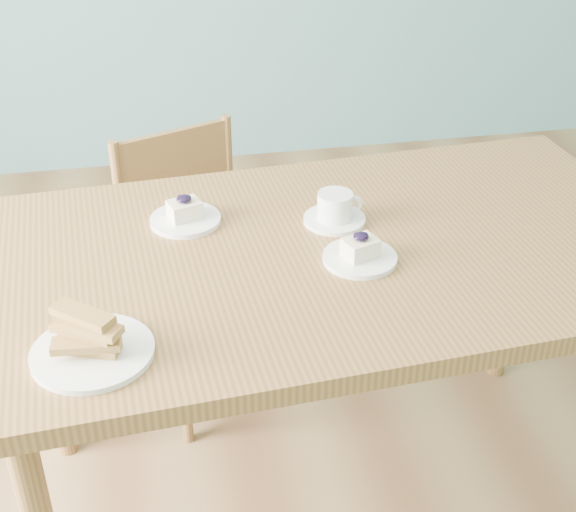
{
  "coord_description": "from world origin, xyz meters",
  "views": [
    {
      "loc": [
        -0.41,
        -1.35,
        1.77
      ],
      "look_at": [
        -0.11,
        0.22,
        0.78
      ],
      "focal_mm": 50.0,
      "sensor_mm": 36.0,
      "label": 1
    }
  ],
  "objects_px": {
    "biscotti_plate": "(91,343)",
    "dining_table": "(339,275)",
    "cheesecake_plate_near": "(360,254)",
    "cheesecake_plate_far": "(185,215)",
    "dining_chair": "(200,272)",
    "coffee_cup": "(335,210)"
  },
  "relations": [
    {
      "from": "cheesecake_plate_near",
      "to": "cheesecake_plate_far",
      "type": "relative_size",
      "value": 0.98
    },
    {
      "from": "dining_table",
      "to": "coffee_cup",
      "type": "xyz_separation_m",
      "value": [
        0.02,
        0.11,
        0.11
      ]
    },
    {
      "from": "biscotti_plate",
      "to": "cheesecake_plate_near",
      "type": "bearing_deg",
      "value": 21.51
    },
    {
      "from": "cheesecake_plate_near",
      "to": "biscotti_plate",
      "type": "bearing_deg",
      "value": -158.49
    },
    {
      "from": "dining_chair",
      "to": "cheesecake_plate_near",
      "type": "bearing_deg",
      "value": -84.7
    },
    {
      "from": "dining_table",
      "to": "biscotti_plate",
      "type": "relative_size",
      "value": 7.01
    },
    {
      "from": "dining_table",
      "to": "dining_chair",
      "type": "height_order",
      "value": "dining_chair"
    },
    {
      "from": "cheesecake_plate_near",
      "to": "dining_table",
      "type": "bearing_deg",
      "value": 109.65
    },
    {
      "from": "dining_chair",
      "to": "cheesecake_plate_near",
      "type": "height_order",
      "value": "cheesecake_plate_near"
    },
    {
      "from": "dining_table",
      "to": "cheesecake_plate_far",
      "type": "distance_m",
      "value": 0.39
    },
    {
      "from": "dining_table",
      "to": "biscotti_plate",
      "type": "bearing_deg",
      "value": -155.15
    },
    {
      "from": "cheesecake_plate_far",
      "to": "coffee_cup",
      "type": "bearing_deg",
      "value": -10.33
    },
    {
      "from": "dining_chair",
      "to": "biscotti_plate",
      "type": "bearing_deg",
      "value": -128.55
    },
    {
      "from": "biscotti_plate",
      "to": "dining_table",
      "type": "bearing_deg",
      "value": 28.8
    },
    {
      "from": "coffee_cup",
      "to": "biscotti_plate",
      "type": "bearing_deg",
      "value": -142.27
    },
    {
      "from": "cheesecake_plate_near",
      "to": "dining_chair",
      "type": "bearing_deg",
      "value": 116.82
    },
    {
      "from": "coffee_cup",
      "to": "biscotti_plate",
      "type": "relative_size",
      "value": 0.65
    },
    {
      "from": "dining_table",
      "to": "cheesecake_plate_near",
      "type": "xyz_separation_m",
      "value": [
        0.03,
        -0.07,
        0.1
      ]
    },
    {
      "from": "cheesecake_plate_near",
      "to": "cheesecake_plate_far",
      "type": "xyz_separation_m",
      "value": [
        -0.36,
        0.25,
        0.0
      ]
    },
    {
      "from": "dining_chair",
      "to": "cheesecake_plate_far",
      "type": "xyz_separation_m",
      "value": [
        -0.05,
        -0.38,
        0.41
      ]
    },
    {
      "from": "dining_chair",
      "to": "cheesecake_plate_near",
      "type": "relative_size",
      "value": 5.27
    },
    {
      "from": "dining_table",
      "to": "cheesecake_plate_far",
      "type": "xyz_separation_m",
      "value": [
        -0.34,
        0.17,
        0.1
      ]
    }
  ]
}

